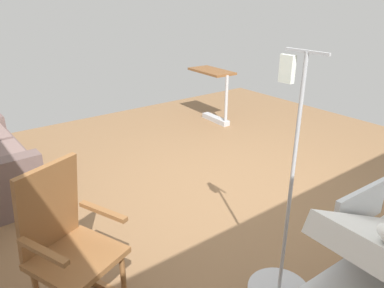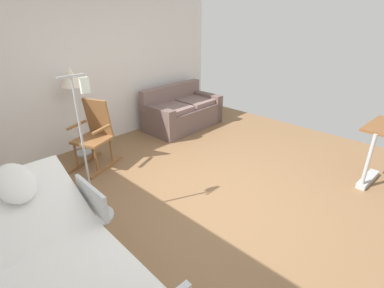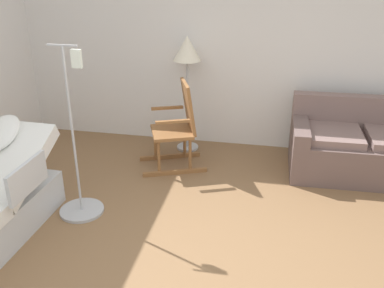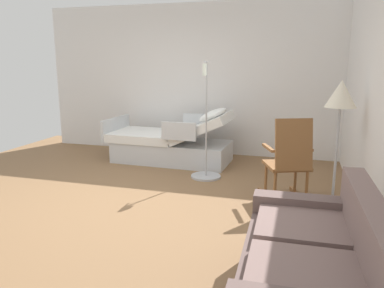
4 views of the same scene
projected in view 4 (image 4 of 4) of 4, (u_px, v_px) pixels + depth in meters
ground_plane at (126, 201)px, 4.63m from camera, size 6.80×6.80×0.00m
back_wall at (383, 96)px, 3.59m from camera, size 5.64×0.10×2.70m
side_wall at (190, 80)px, 6.94m from camera, size 0.10×5.59×2.70m
hospital_bed at (172, 144)px, 6.41m from camera, size 1.07×2.12×1.00m
couch at (313, 277)px, 2.44m from camera, size 1.62×0.89×0.85m
rocking_chair at (289, 163)px, 4.46m from camera, size 0.88×0.72×1.05m
floor_lamp at (340, 103)px, 4.16m from camera, size 0.34×0.34×1.48m
iv_pole at (206, 161)px, 5.51m from camera, size 0.44×0.44×1.69m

